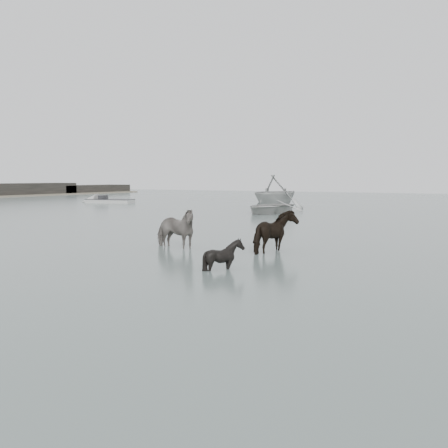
% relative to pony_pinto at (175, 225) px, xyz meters
% --- Properties ---
extents(ground, '(140.00, 140.00, 0.00)m').
position_rel_pony_pinto_xyz_m(ground, '(2.25, -1.02, -0.81)').
color(ground, '#4B5956').
rests_on(ground, ground).
extents(pony_pinto, '(1.97, 1.02, 1.61)m').
position_rel_pony_pinto_xyz_m(pony_pinto, '(0.00, 0.00, 0.00)').
color(pony_pinto, black).
rests_on(pony_pinto, ground).
extents(pony_dark, '(1.72, 1.87, 1.58)m').
position_rel_pony_pinto_xyz_m(pony_dark, '(3.49, 0.88, -0.02)').
color(pony_dark, black).
rests_on(pony_dark, ground).
extents(pony_black, '(1.19, 1.11, 1.10)m').
position_rel_pony_pinto_xyz_m(pony_black, '(3.52, -2.69, -0.26)').
color(pony_black, black).
rests_on(pony_black, ground).
extents(rowboat_lead, '(3.83, 5.23, 1.06)m').
position_rel_pony_pinto_xyz_m(rowboat_lead, '(-4.38, 17.44, -0.28)').
color(rowboat_lead, beige).
rests_on(rowboat_lead, ground).
extents(rowboat_trail, '(5.69, 6.24, 2.82)m').
position_rel_pony_pinto_xyz_m(rowboat_trail, '(-6.36, 23.02, 0.61)').
color(rowboat_trail, '#ACAFAC').
rests_on(rowboat_trail, ground).
extents(skiff_outer, '(6.55, 3.02, 0.75)m').
position_rel_pony_pinto_xyz_m(skiff_outer, '(-23.54, 22.28, -0.43)').
color(skiff_outer, '#B4B4AF').
rests_on(skiff_outer, ground).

